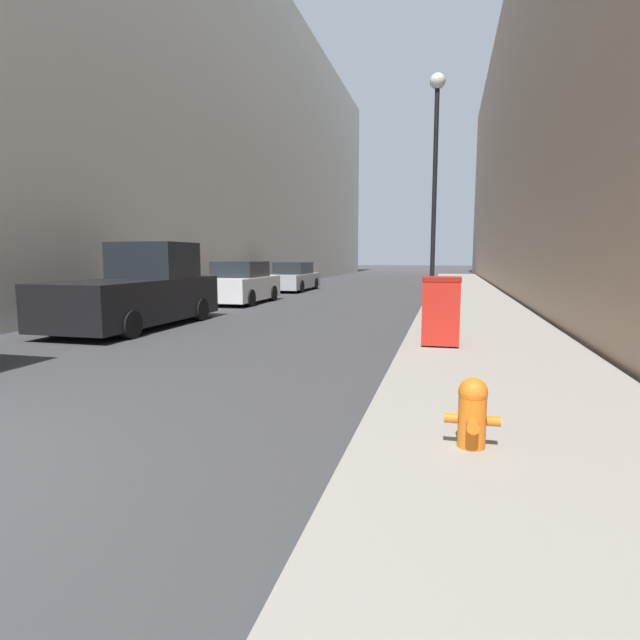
% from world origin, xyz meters
% --- Properties ---
extents(sidewalk_right, '(3.39, 60.00, 0.14)m').
position_xyz_m(sidewalk_right, '(5.86, 18.00, 0.07)').
color(sidewalk_right, gray).
rests_on(sidewalk_right, ground).
extents(building_left_glass, '(12.00, 60.00, 18.26)m').
position_xyz_m(building_left_glass, '(-11.25, 26.00, 9.13)').
color(building_left_glass, beige).
rests_on(building_left_glass, ground).
extents(building_right_stone, '(12.00, 60.00, 16.67)m').
position_xyz_m(building_right_stone, '(13.66, 26.00, 8.34)').
color(building_right_stone, '#9E7F66').
rests_on(building_right_stone, ground).
extents(fire_hydrant, '(0.49, 0.37, 0.63)m').
position_xyz_m(fire_hydrant, '(5.25, 2.21, 0.47)').
color(fire_hydrant, orange).
rests_on(fire_hydrant, sidewalk_right).
extents(trash_bin, '(0.71, 0.71, 1.31)m').
position_xyz_m(trash_bin, '(4.90, 7.47, 0.82)').
color(trash_bin, red).
rests_on(trash_bin, sidewalk_right).
extents(lamppost, '(0.41, 0.41, 6.44)m').
position_xyz_m(lamppost, '(4.59, 11.72, 4.21)').
color(lamppost, black).
rests_on(lamppost, sidewalk_right).
extents(pickup_truck, '(2.19, 5.31, 2.22)m').
position_xyz_m(pickup_truck, '(-2.85, 9.21, 0.91)').
color(pickup_truck, black).
rests_on(pickup_truck, ground).
extents(parked_sedan_near, '(1.94, 4.08, 1.64)m').
position_xyz_m(parked_sedan_near, '(-2.86, 15.96, 0.75)').
color(parked_sedan_near, silver).
rests_on(parked_sedan_near, ground).
extents(parked_sedan_far, '(1.84, 4.74, 1.52)m').
position_xyz_m(parked_sedan_far, '(-2.99, 23.31, 0.70)').
color(parked_sedan_far, '#A3A8B2').
rests_on(parked_sedan_far, ground).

